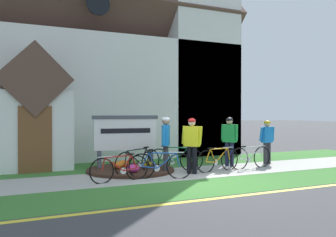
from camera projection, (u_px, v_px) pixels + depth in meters
ground at (144, 163)px, 13.46m from camera, size 140.00×140.00×0.00m
sidewalk_slab at (128, 177)px, 10.40m from camera, size 32.00×2.18×0.01m
grass_verge at (155, 192)px, 8.49m from camera, size 32.00×2.02×0.01m
church_lawn at (107, 167)px, 12.53m from camera, size 24.00×2.50×0.01m
curb_paint_stripe at (176, 203)px, 7.43m from camera, size 28.00×0.16×0.01m
church_building at (84, 57)px, 18.11m from camera, size 13.71×12.03×12.97m
church_sign at (126, 134)px, 11.92m from camera, size 2.22×0.28×1.80m
flower_bed at (130, 169)px, 11.47m from camera, size 2.79×2.79×0.34m
bicycle_silver at (160, 165)px, 10.20m from camera, size 1.72×0.69×0.81m
bicycle_black at (175, 159)px, 11.56m from camera, size 1.69×0.70×0.85m
bicycle_orange at (251, 157)px, 12.14m from camera, size 1.75×0.19×0.81m
bicycle_blue at (218, 160)px, 11.52m from camera, size 1.72×0.30×0.80m
bicycle_green at (138, 162)px, 11.00m from camera, size 1.68×0.65×0.85m
bicycle_yellow at (120, 168)px, 9.79m from camera, size 1.75×0.33×0.78m
cyclist_in_white_jersey at (267, 139)px, 13.20m from camera, size 0.64×0.29×1.61m
cyclist_in_blue_jersey at (192, 141)px, 11.02m from camera, size 0.47×0.67×1.72m
cyclist_in_yellow_jersey at (229, 137)px, 12.62m from camera, size 0.41×0.66×1.73m
cyclist_in_red_jersey at (166, 140)px, 11.09m from camera, size 0.46×0.62×1.76m
roadside_conifer at (188, 64)px, 20.15m from camera, size 3.10×3.10×7.70m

